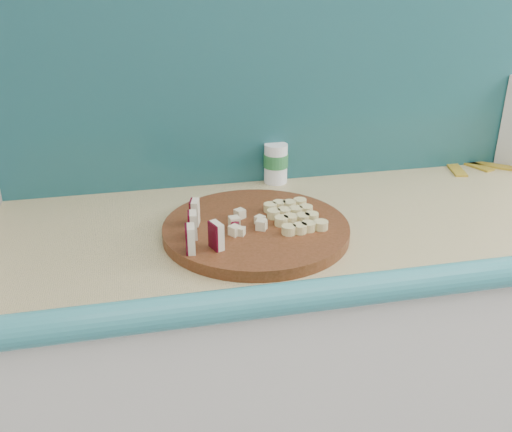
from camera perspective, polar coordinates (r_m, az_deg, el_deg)
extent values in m
cube|color=silver|center=(1.58, 13.11, 18.02)|extent=(3.60, 0.04, 2.60)
cube|color=white|center=(1.71, 17.67, -13.74)|extent=(2.20, 0.60, 0.88)
cube|color=tan|center=(1.48, 19.92, 0.32)|extent=(2.20, 0.60, 0.03)
cube|color=teal|center=(1.64, 16.07, 12.94)|extent=(2.20, 0.02, 0.50)
cylinder|color=#3E210D|center=(1.24, 0.00, -1.37)|extent=(0.44, 0.44, 0.03)
cube|color=beige|center=(1.12, -6.49, -2.31)|extent=(0.02, 0.04, 0.06)
cube|color=#400412|center=(1.12, -6.95, -2.38)|extent=(0.01, 0.03, 0.06)
cube|color=beige|center=(1.17, -6.27, -0.91)|extent=(0.02, 0.04, 0.06)
cube|color=#400412|center=(1.17, -6.70, -0.97)|extent=(0.01, 0.03, 0.06)
cube|color=beige|center=(1.23, -6.07, 0.36)|extent=(0.02, 0.04, 0.06)
cube|color=#400412|center=(1.23, -6.48, 0.31)|extent=(0.01, 0.03, 0.06)
cube|color=beige|center=(1.13, -3.92, -1.96)|extent=(0.02, 0.04, 0.06)
cube|color=#400412|center=(1.13, -4.37, -2.02)|extent=(0.01, 0.03, 0.06)
cube|color=beige|center=(1.23, -0.70, -0.51)|extent=(0.02, 0.02, 0.02)
cube|color=beige|center=(1.24, -0.67, -0.29)|extent=(0.02, 0.02, 0.02)
cube|color=#400412|center=(1.25, -1.21, -0.09)|extent=(0.02, 0.02, 0.02)
cube|color=beige|center=(1.23, -1.44, -0.42)|extent=(0.02, 0.02, 0.02)
cube|color=beige|center=(1.23, -1.95, -0.55)|extent=(0.02, 0.02, 0.02)
cube|color=beige|center=(1.21, -2.09, -0.89)|extent=(0.02, 0.02, 0.02)
cube|color=beige|center=(1.21, -1.22, -0.81)|extent=(0.02, 0.02, 0.02)
cube|color=beige|center=(1.21, -0.65, -0.93)|extent=(0.02, 0.02, 0.02)
cube|color=#400412|center=(1.21, 0.14, -0.78)|extent=(0.02, 0.02, 0.02)
cylinder|color=#D4C882|center=(1.19, 3.20, -1.33)|extent=(0.03, 0.03, 0.02)
cylinder|color=#D4C882|center=(1.20, 4.29, -1.17)|extent=(0.03, 0.03, 0.02)
cylinder|color=#D4C882|center=(1.21, 5.36, -1.02)|extent=(0.03, 0.03, 0.02)
cylinder|color=#D4C882|center=(1.22, 6.41, -0.87)|extent=(0.03, 0.03, 0.02)
cylinder|color=#D4C882|center=(1.23, 2.54, -0.54)|extent=(0.03, 0.03, 0.02)
cylinder|color=#D4C882|center=(1.24, 3.60, -0.39)|extent=(0.03, 0.03, 0.02)
cylinder|color=#D4C882|center=(1.24, 4.64, -0.25)|extent=(0.03, 0.03, 0.02)
cylinder|color=#D4C882|center=(1.25, 5.68, -0.11)|extent=(0.03, 0.03, 0.02)
cylinder|color=#D4C882|center=(1.26, 1.91, 0.21)|extent=(0.03, 0.03, 0.02)
cylinder|color=#D4C882|center=(1.27, 2.95, 0.35)|extent=(0.03, 0.03, 0.02)
cylinder|color=#D4C882|center=(1.28, 3.97, 0.48)|extent=(0.03, 0.03, 0.02)
cylinder|color=#D4C882|center=(1.29, 4.98, 0.61)|extent=(0.03, 0.03, 0.02)
cylinder|color=#D4C882|center=(1.30, 1.32, 0.92)|extent=(0.03, 0.03, 0.02)
cylinder|color=#D4C882|center=(1.31, 2.33, 1.05)|extent=(0.03, 0.03, 0.02)
cylinder|color=#D4C882|center=(1.31, 3.33, 1.17)|extent=(0.03, 0.03, 0.02)
cylinder|color=#D4C882|center=(1.32, 4.32, 1.30)|extent=(0.03, 0.03, 0.02)
cylinder|color=white|center=(1.52, 1.99, 5.28)|extent=(0.06, 0.06, 0.11)
cylinder|color=#2D7C40|center=(1.52, 1.99, 5.59)|extent=(0.07, 0.07, 0.04)
cube|color=gold|center=(1.74, 19.18, 4.68)|extent=(0.07, 0.16, 0.01)
cube|color=gold|center=(1.78, 20.47, 4.98)|extent=(0.09, 0.16, 0.01)
cube|color=gold|center=(1.79, 22.26, 4.73)|extent=(0.14, 0.12, 0.01)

